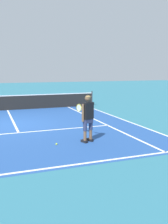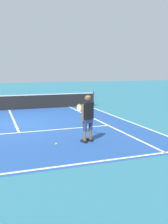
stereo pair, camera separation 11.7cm
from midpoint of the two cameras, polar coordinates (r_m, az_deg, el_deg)
ground_plane at (r=12.67m, az=-15.54°, el=-2.76°), size 80.00×80.00×0.00m
court_inner_surface at (r=12.07m, az=-15.27°, el=-3.35°), size 10.98×11.05×0.00m
line_baseline at (r=7.00m, az=-11.00°, el=-12.60°), size 10.98×0.10×0.01m
line_service at (r=11.02m, az=-14.73°, el=-4.52°), size 8.23×0.10×0.01m
line_centre_service at (r=14.14m, az=-16.09°, el=-1.51°), size 0.10×6.40×0.01m
line_singles_right at (r=13.07m, az=2.98°, el=-2.03°), size 0.10×10.65×0.01m
line_doubles_right at (r=13.67m, az=8.28°, el=-1.61°), size 0.10×10.65×0.01m
tennis_net at (r=17.22m, az=-17.04°, el=2.03°), size 11.96×0.08×1.07m
tennis_player at (r=9.15m, az=0.43°, el=-0.74°), size 0.57×1.23×1.71m
tennis_ball_near_feet at (r=9.05m, az=-6.56°, el=-7.15°), size 0.07×0.07×0.07m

